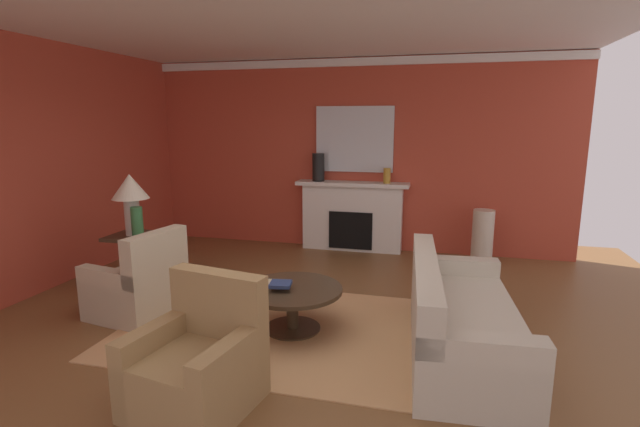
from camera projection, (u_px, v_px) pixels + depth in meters
The scene contains 20 objects.
ground_plane at pixel (279, 335), 4.60m from camera, with size 8.82×8.82×0.00m, color brown.
wall_fireplace at pixel (347, 155), 7.58m from camera, with size 7.04×0.12×3.05m, color #B7422D.
wall_window at pixel (16, 169), 5.37m from camera, with size 0.12×7.38×3.05m, color #B7422D.
ceiling_panel at pixel (284, 10), 4.28m from camera, with size 7.04×7.38×0.06m, color white.
crown_moulding at pixel (347, 62), 7.22m from camera, with size 7.04×0.08×0.12m, color white.
area_rug at pixel (293, 329), 4.71m from camera, with size 3.40×2.22×0.01m, color tan.
fireplace at pixel (352, 218), 7.54m from camera, with size 1.80×0.35×1.12m.
mantel_mirror at pixel (354, 139), 7.41m from camera, with size 1.24×0.04×1.04m, color silver.
sofa at pixel (458, 322), 4.18m from camera, with size 1.03×2.15×0.85m.
armchair_near_window at pixel (139, 288), 5.03m from camera, with size 0.93×0.93×0.95m.
armchair_facing_fireplace at pixel (198, 366), 3.41m from camera, with size 0.93×0.93×0.95m.
coffee_table at pixel (292, 298), 4.64m from camera, with size 1.00×1.00×0.45m.
side_table at pixel (136, 258), 5.78m from camera, with size 0.56×0.56×0.70m.
table_lamp at pixel (130, 193), 5.62m from camera, with size 0.44×0.44×0.75m.
vase_tall_corner at pixel (482, 237), 6.80m from camera, with size 0.31×0.31×0.81m, color beige.
vase_mantel_right at pixel (387, 176), 7.22m from camera, with size 0.11×0.11×0.24m, color #B7892D.
vase_mantel_left at pixel (318, 167), 7.47m from camera, with size 0.20×0.20×0.45m, color black.
vase_on_side_table at pixel (137, 222), 5.54m from camera, with size 0.14×0.14×0.38m, color #33703D.
book_red_cover at pixel (278, 284), 4.67m from camera, with size 0.23×0.14×0.04m, color tan.
book_art_folio at pixel (281, 284), 4.55m from camera, with size 0.21×0.20×0.03m, color navy.
Camera 1 is at (1.45, -4.04, 2.07)m, focal length 26.15 mm.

